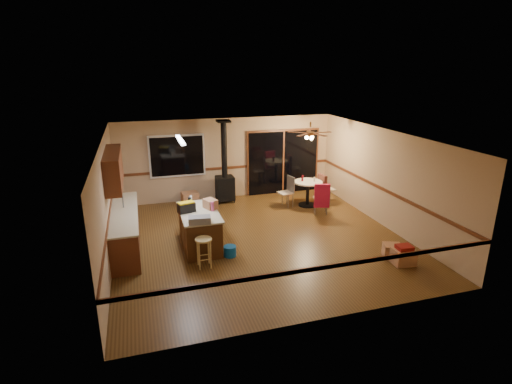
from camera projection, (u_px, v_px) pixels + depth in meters
name	position (u px, v px, depth m)	size (l,w,h in m)	color
floor	(259.00, 239.00, 10.07)	(7.00, 7.00, 0.00)	#523516
ceiling	(260.00, 137.00, 9.28)	(7.00, 7.00, 0.00)	silver
wall_back	(227.00, 159.00, 12.87)	(7.00, 7.00, 0.00)	tan
wall_front	(323.00, 252.00, 6.48)	(7.00, 7.00, 0.00)	tan
wall_left	(107.00, 204.00, 8.71)	(7.00, 7.00, 0.00)	tan
wall_right	(385.00, 178.00, 10.64)	(7.00, 7.00, 0.00)	tan
chair_rail	(260.00, 201.00, 9.77)	(7.00, 7.00, 0.08)	#582B16
window	(177.00, 156.00, 12.32)	(1.72, 0.10, 1.32)	black
sliding_door	(283.00, 162.00, 13.42)	(2.52, 0.10, 2.10)	black
lower_cabinets	(125.00, 230.00, 9.52)	(0.60, 3.00, 0.86)	#5B2B17
countertop	(123.00, 212.00, 9.38)	(0.64, 3.04, 0.04)	#C1B795
upper_cabinets	(113.00, 169.00, 9.22)	(0.35, 2.00, 0.80)	#5B2B17
kitchen_island	(200.00, 229.00, 9.52)	(0.88, 1.68, 0.90)	#462711
wood_stove	(225.00, 180.00, 12.58)	(0.55, 0.50, 2.52)	black
ceiling_fan	(310.00, 135.00, 11.77)	(0.24, 0.24, 0.55)	brown
fluorescent_strip	(180.00, 140.00, 9.07)	(0.10, 1.20, 0.04)	white
toolbox_grey	(200.00, 220.00, 8.68)	(0.48, 0.27, 0.15)	slate
toolbox_black	(186.00, 208.00, 9.31)	(0.39, 0.21, 0.22)	black
toolbox_yellow_lid	(186.00, 203.00, 9.27)	(0.37, 0.19, 0.03)	gold
box_on_island	(210.00, 204.00, 9.57)	(0.24, 0.33, 0.22)	#A46D49
bottle_dark	(190.00, 203.00, 9.60)	(0.07, 0.07, 0.26)	black
bottle_pink	(212.00, 206.00, 9.38)	(0.07, 0.07, 0.23)	#D84C8C
bottle_white	(191.00, 199.00, 9.93)	(0.06, 0.06, 0.19)	white
bar_stool	(204.00, 253.00, 8.59)	(0.36, 0.36, 0.66)	tan
blue_bucket	(230.00, 251.00, 9.14)	(0.29, 0.29, 0.24)	blue
dining_table	(308.00, 189.00, 12.29)	(0.88, 0.88, 0.78)	black
glass_red	(302.00, 178.00, 12.23)	(0.06, 0.06, 0.17)	#590C14
glass_cream	(314.00, 179.00, 12.19)	(0.06, 0.06, 0.14)	beige
chair_left	(288.00, 188.00, 12.22)	(0.48, 0.47, 0.51)	tan
chair_near	(322.00, 196.00, 11.48)	(0.53, 0.56, 0.70)	tan
chair_right	(323.00, 185.00, 12.44)	(0.49, 0.45, 0.70)	tan
box_under_window	(190.00, 198.00, 12.48)	(0.50, 0.40, 0.40)	#A46D49
box_corner_a	(403.00, 256.00, 8.77)	(0.46, 0.39, 0.35)	#A46D49
box_corner_b	(392.00, 251.00, 9.07)	(0.39, 0.33, 0.31)	#A46D49
box_small_red	(404.00, 247.00, 8.70)	(0.33, 0.27, 0.09)	maroon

